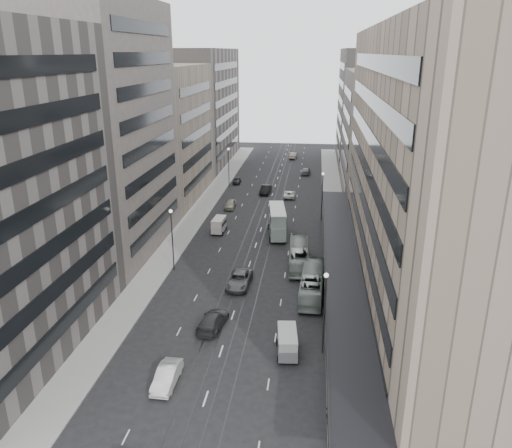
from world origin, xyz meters
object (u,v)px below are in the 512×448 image
at_px(double_decker, 277,221).
at_px(sedan_2, 239,280).
at_px(bus_near, 312,283).
at_px(vw_microbus, 287,341).
at_px(pedestrian, 330,413).
at_px(bus_far, 299,255).
at_px(panel_van, 219,225).
at_px(sedan_1, 167,376).

distance_m(double_decker, sedan_2, 18.50).
relative_size(bus_near, sedan_2, 1.85).
xyz_separation_m(vw_microbus, pedestrian, (3.87, -9.29, -0.13)).
xyz_separation_m(double_decker, sedan_2, (-3.23, -18.14, -1.62)).
height_order(double_decker, sedan_2, double_decker).
distance_m(bus_far, double_decker, 11.81).
bearing_deg(panel_van, bus_far, -38.50).
xyz_separation_m(bus_near, panel_van, (-14.97, 19.94, -0.18)).
bearing_deg(sedan_1, bus_near, 57.21).
bearing_deg(double_decker, sedan_2, -107.56).
xyz_separation_m(vw_microbus, sedan_2, (-6.74, 13.84, -0.48)).
height_order(bus_near, bus_far, bus_near).
relative_size(panel_van, pedestrian, 1.93).
xyz_separation_m(sedan_2, pedestrian, (10.61, -23.13, 0.35)).
bearing_deg(sedan_2, sedan_1, -97.14).
bearing_deg(panel_van, sedan_1, -82.95).
xyz_separation_m(bus_near, vw_microbus, (-2.17, -12.44, -0.21)).
xyz_separation_m(bus_far, panel_van, (-13.09, 11.55, -0.16)).
height_order(bus_far, pedestrian, bus_far).
distance_m(bus_far, panel_van, 17.46).
height_order(panel_van, sedan_2, panel_van).
height_order(vw_microbus, panel_van, panel_van).
bearing_deg(sedan_1, vw_microbus, 31.30).
bearing_deg(bus_far, vw_microbus, 87.09).
xyz_separation_m(vw_microbus, panel_van, (-12.80, 32.38, 0.03)).
height_order(double_decker, sedan_1, double_decker).
bearing_deg(bus_near, panel_van, -50.70).
relative_size(double_decker, vw_microbus, 1.91).
xyz_separation_m(bus_far, sedan_1, (-10.33, -26.73, -0.69)).
height_order(bus_far, sedan_2, bus_far).
bearing_deg(sedan_2, vw_microbus, -61.66).
relative_size(bus_near, vw_microbus, 2.42).
relative_size(double_decker, sedan_2, 1.46).
relative_size(bus_near, panel_van, 2.77).
relative_size(sedan_1, sedan_2, 0.82).
bearing_deg(sedan_1, pedestrian, -12.83).
relative_size(vw_microbus, sedan_2, 0.76).
bearing_deg(panel_van, bus_near, -50.17).
relative_size(panel_van, sedan_2, 0.67).
bearing_deg(double_decker, sedan_1, -107.25).
bearing_deg(pedestrian, vw_microbus, -68.26).
distance_m(panel_van, pedestrian, 44.89).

